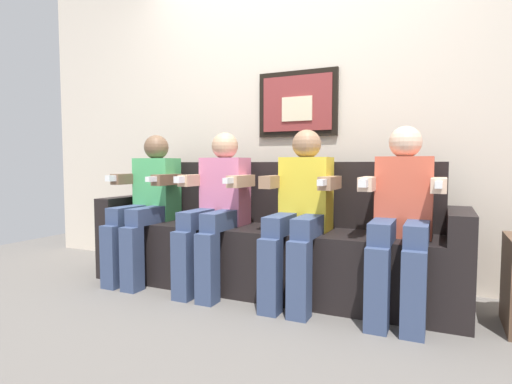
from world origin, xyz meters
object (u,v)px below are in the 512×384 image
Objects in this scene: couch at (266,245)px; person_left_center at (217,204)px; person_rightmost at (402,213)px; person_leftmost at (147,201)px; person_right_center at (300,208)px.

person_left_center reaches higher than couch.
person_rightmost reaches higher than couch.
person_leftmost is at bearing 180.00° from person_left_center.
person_left_center is (0.61, 0.00, 0.00)m from person_leftmost.
person_left_center is 0.61m from person_right_center.
person_left_center and person_right_center have the same top height.
person_right_center is at bearing 0.04° from person_left_center.
couch is at bearing 10.45° from person_leftmost.
person_leftmost is 0.61m from person_left_center.
couch is 2.33× the size of person_right_center.
person_leftmost and person_rightmost have the same top height.
person_leftmost reaches higher than couch.
person_leftmost is at bearing -179.98° from person_right_center.
couch is 2.33× the size of person_left_center.
person_right_center is 1.00× the size of person_rightmost.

